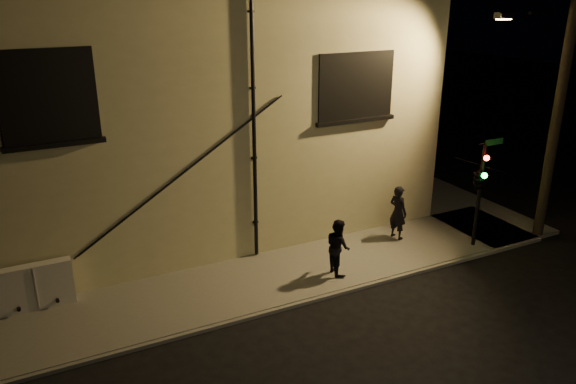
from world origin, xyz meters
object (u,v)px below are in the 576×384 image
streetlamp_pole (554,118)px  pedestrian_a (398,212)px  traffic_signal (479,178)px  utility_cabinet (35,287)px  pedestrian_b (338,247)px

streetlamp_pole → pedestrian_a: bearing=157.0°
traffic_signal → streetlamp_pole: size_ratio=0.44×
utility_cabinet → pedestrian_b: (7.78, -1.83, 0.22)m
pedestrian_a → traffic_signal: size_ratio=0.52×
pedestrian_b → streetlamp_pole: size_ratio=0.21×
utility_cabinet → traffic_signal: traffic_signal is taller
utility_cabinet → pedestrian_b: size_ratio=1.12×
utility_cabinet → pedestrian_a: size_ratio=1.03×
pedestrian_b → traffic_signal: 4.86m
pedestrian_a → pedestrian_b: pedestrian_a is taller
pedestrian_b → pedestrian_a: bearing=-61.8°
traffic_signal → pedestrian_b: bearing=174.2°
pedestrian_a → utility_cabinet: bearing=72.8°
pedestrian_a → streetlamp_pole: (4.27, -1.82, 3.02)m
utility_cabinet → traffic_signal: bearing=-10.5°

